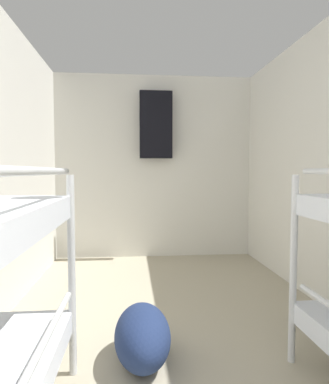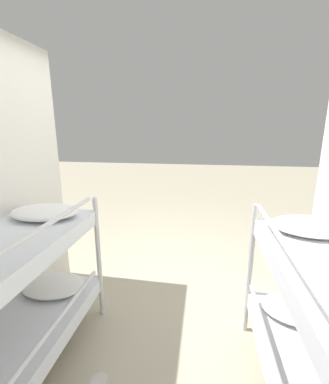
% 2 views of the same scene
% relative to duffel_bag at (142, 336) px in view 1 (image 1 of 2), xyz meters
% --- Properties ---
extents(wall_back, '(2.85, 0.06, 2.53)m').
position_rel_duffel_bag_xyz_m(wall_back, '(0.26, 2.73, 1.09)').
color(wall_back, silver).
rests_on(wall_back, ground_plane).
extents(duffel_bag, '(0.35, 0.64, 0.35)m').
position_rel_duffel_bag_xyz_m(duffel_bag, '(0.00, 0.00, 0.00)').
color(duffel_bag, navy).
rests_on(duffel_bag, ground_plane).
extents(hanging_coat, '(0.44, 0.12, 0.90)m').
position_rel_duffel_bag_xyz_m(hanging_coat, '(0.27, 2.58, 1.66)').
color(hanging_coat, black).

